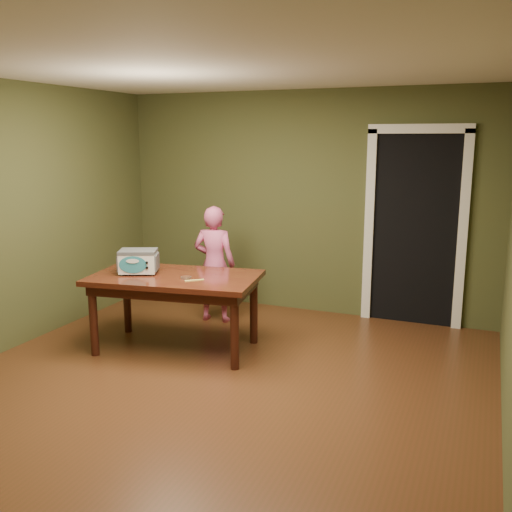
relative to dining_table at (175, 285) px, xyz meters
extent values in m
plane|color=#502A17|center=(0.73, -0.74, -0.65)|extent=(5.00, 5.00, 0.00)
cube|color=#3F4725|center=(0.73, 1.76, 0.65)|extent=(4.50, 0.02, 2.60)
cube|color=white|center=(0.73, -0.74, 1.95)|extent=(4.50, 5.00, 0.02)
cube|color=black|center=(2.03, 2.06, 0.40)|extent=(0.90, 0.60, 2.10)
cube|color=black|center=(2.03, 1.74, 0.40)|extent=(0.90, 0.02, 2.10)
cube|color=white|center=(1.53, 1.73, 0.40)|extent=(0.10, 0.06, 2.20)
cube|color=white|center=(2.53, 1.73, 0.40)|extent=(0.10, 0.06, 2.20)
cube|color=white|center=(2.03, 1.73, 1.50)|extent=(1.10, 0.06, 0.10)
cube|color=#3B130D|center=(0.00, 0.00, 0.07)|extent=(1.71, 1.13, 0.05)
cube|color=#34150D|center=(0.00, 0.00, 0.00)|extent=(1.58, 0.99, 0.10)
cylinder|color=#34150D|center=(-0.64, -0.45, -0.30)|extent=(0.08, 0.08, 0.70)
cylinder|color=#34150D|center=(-0.74, 0.24, -0.30)|extent=(0.08, 0.08, 0.70)
cylinder|color=#34150D|center=(0.74, -0.24, -0.30)|extent=(0.08, 0.08, 0.70)
cylinder|color=#34150D|center=(0.64, 0.45, -0.30)|extent=(0.08, 0.08, 0.70)
cylinder|color=#4C4F54|center=(-0.47, -0.20, 0.11)|extent=(0.02, 0.02, 0.01)
cylinder|color=#4C4F54|center=(-0.54, -0.03, 0.11)|extent=(0.02, 0.02, 0.01)
cylinder|color=#4C4F54|center=(-0.20, -0.09, 0.11)|extent=(0.02, 0.02, 0.01)
cylinder|color=#4C4F54|center=(-0.28, 0.09, 0.11)|extent=(0.02, 0.02, 0.01)
cube|color=white|center=(-0.37, -0.06, 0.21)|extent=(0.42, 0.37, 0.20)
cube|color=#4C4F54|center=(-0.37, -0.06, 0.32)|extent=(0.43, 0.38, 0.03)
cube|color=#4C4F54|center=(-0.54, -0.13, 0.21)|extent=(0.10, 0.21, 0.15)
cube|color=#4C4F54|center=(-0.20, 0.01, 0.21)|extent=(0.10, 0.21, 0.15)
ellipsoid|color=teal|center=(-0.35, -0.19, 0.21)|extent=(0.25, 0.11, 0.17)
cylinder|color=black|center=(-0.22, -0.14, 0.24)|extent=(0.03, 0.02, 0.02)
cylinder|color=black|center=(-0.22, -0.14, 0.19)|extent=(0.02, 0.02, 0.02)
cylinder|color=silver|center=(0.17, -0.08, 0.11)|extent=(0.10, 0.10, 0.02)
cylinder|color=#432816|center=(0.17, -0.08, 0.12)|extent=(0.09, 0.09, 0.01)
cube|color=#E8DD65|center=(0.28, -0.12, 0.10)|extent=(0.15, 0.14, 0.01)
imported|color=#D6588A|center=(-0.05, 0.96, 0.01)|extent=(0.51, 0.37, 1.32)
camera|label=1|loc=(2.77, -4.66, 1.41)|focal=40.00mm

